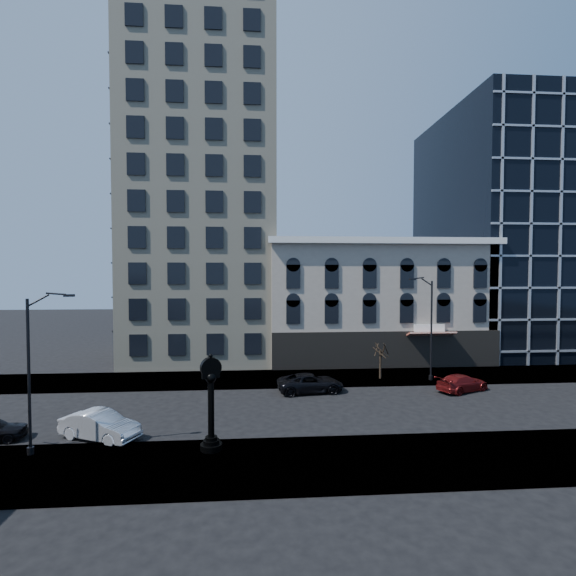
{
  "coord_description": "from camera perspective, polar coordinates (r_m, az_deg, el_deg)",
  "views": [
    {
      "loc": [
        -0.33,
        -27.51,
        9.16
      ],
      "look_at": [
        2.0,
        4.0,
        8.0
      ],
      "focal_mm": 26.0,
      "sensor_mm": 36.0,
      "label": 1
    }
  ],
  "objects": [
    {
      "name": "car_far_b",
      "position": [
        35.68,
        22.72,
        -11.87
      ],
      "size": [
        4.79,
        3.41,
        1.29
      ],
      "primitive_type": "imported",
      "rotation": [
        0.0,
        0.0,
        1.98
      ],
      "color": "maroon",
      "rests_on": "ground"
    },
    {
      "name": "car_near_b",
      "position": [
        26.28,
        -24.33,
        -16.74
      ],
      "size": [
        4.81,
        3.33,
        1.5
      ],
      "primitive_type": "imported",
      "rotation": [
        0.0,
        0.0,
        1.15
      ],
      "color": "silver",
      "rests_on": "ground"
    },
    {
      "name": "cream_tower",
      "position": [
        47.85,
        -11.43,
        14.32
      ],
      "size": [
        15.9,
        15.4,
        42.5
      ],
      "color": "beige",
      "rests_on": "ground"
    },
    {
      "name": "glass_office",
      "position": [
        58.42,
        29.61,
        6.58
      ],
      "size": [
        20.0,
        20.15,
        28.0
      ],
      "color": "black",
      "rests_on": "ground"
    },
    {
      "name": "street_clock",
      "position": [
        22.4,
        -10.48,
        -15.64
      ],
      "size": [
        1.12,
        1.12,
        4.93
      ],
      "rotation": [
        0.0,
        0.0,
        0.36
      ],
      "color": "black",
      "rests_on": "sidewalk_near"
    },
    {
      "name": "car_far_a",
      "position": [
        32.8,
        3.09,
        -12.84
      ],
      "size": [
        5.33,
        2.92,
        1.41
      ],
      "primitive_type": "imported",
      "rotation": [
        0.0,
        0.0,
        1.69
      ],
      "color": "black",
      "rests_on": "ground"
    },
    {
      "name": "victorian_row",
      "position": [
        45.23,
        11.61,
        -1.95
      ],
      "size": [
        22.6,
        11.19,
        12.5
      ],
      "color": "#AEA190",
      "rests_on": "ground"
    },
    {
      "name": "sidewalk_far",
      "position": [
        36.66,
        -3.66,
        -12.27
      ],
      "size": [
        160.0,
        6.0,
        0.12
      ],
      "primitive_type": "cube",
      "color": "gray",
      "rests_on": "ground"
    },
    {
      "name": "street_lamp_near",
      "position": [
        24.08,
        -30.67,
        -4.96
      ],
      "size": [
        2.12,
        0.53,
        8.22
      ],
      "rotation": [
        0.0,
        0.0,
        0.14
      ],
      "color": "black",
      "rests_on": "sidewalk_near"
    },
    {
      "name": "street_lamp_far",
      "position": [
        36.54,
        18.25,
        -1.72
      ],
      "size": [
        2.25,
        0.78,
        8.84
      ],
      "rotation": [
        0.0,
        0.0,
        3.38
      ],
      "color": "black",
      "rests_on": "sidewalk_far"
    },
    {
      "name": "bare_tree_far",
      "position": [
        36.68,
        12.53,
        -7.44
      ],
      "size": [
        2.31,
        2.31,
        3.97
      ],
      "color": "#2E2217",
      "rests_on": "sidewalk_far"
    },
    {
      "name": "sidewalk_near",
      "position": [
        21.53,
        -3.21,
        -22.9
      ],
      "size": [
        160.0,
        6.0,
        0.12
      ],
      "primitive_type": "cube",
      "color": "gray",
      "rests_on": "ground"
    },
    {
      "name": "ground",
      "position": [
        29.0,
        -3.5,
        -16.31
      ],
      "size": [
        160.0,
        160.0,
        0.0
      ],
      "primitive_type": "plane",
      "color": "black",
      "rests_on": "ground"
    }
  ]
}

